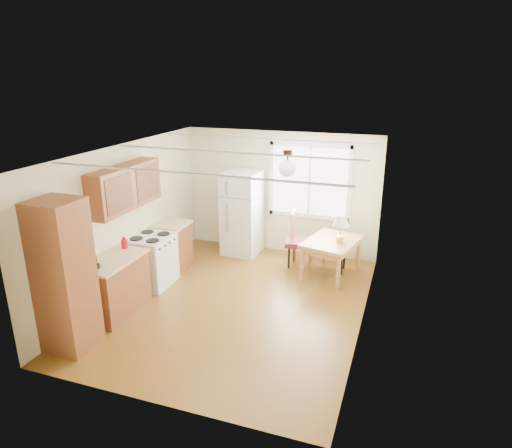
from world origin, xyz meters
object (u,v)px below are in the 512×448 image
at_px(refrigerator, 242,213).
at_px(dining_table, 332,245).
at_px(bench, 317,244).
at_px(chair, 297,235).

xyz_separation_m(refrigerator, dining_table, (1.95, -0.52, -0.26)).
relative_size(refrigerator, bench, 1.36).
height_order(bench, chair, chair).
distance_m(refrigerator, dining_table, 2.04).
distance_m(bench, dining_table, 0.39).
distance_m(dining_table, chair, 0.78).
bearing_deg(chair, dining_table, -27.32).
distance_m(refrigerator, bench, 1.71).
bearing_deg(dining_table, refrigerator, 178.08).
height_order(refrigerator, bench, refrigerator).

